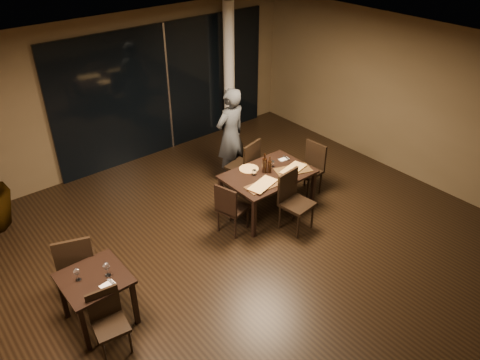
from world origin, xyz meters
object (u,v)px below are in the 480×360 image
(chair_main_right, at_px, (311,166))
(chair_side_near, at_px, (108,318))
(chair_side_far, at_px, (76,262))
(main_table, at_px, (268,177))
(chair_main_far, at_px, (246,164))
(bottle_b, at_px, (270,165))
(bottle_a, at_px, (265,166))
(chair_main_near, at_px, (293,198))
(diner, at_px, (230,136))
(chair_main_left, at_px, (230,207))
(bottle_c, at_px, (265,163))
(side_table, at_px, (95,285))

(chair_main_right, xyz_separation_m, chair_side_near, (-4.49, -0.91, -0.07))
(chair_side_far, bearing_deg, chair_main_right, -162.13)
(main_table, xyz_separation_m, chair_main_far, (0.10, 0.70, -0.08))
(chair_main_right, xyz_separation_m, bottle_b, (-0.99, 0.06, 0.36))
(main_table, distance_m, bottle_a, 0.22)
(main_table, xyz_separation_m, chair_main_near, (-0.01, -0.62, -0.11))
(chair_main_near, xyz_separation_m, bottle_b, (0.04, 0.63, 0.33))
(chair_main_far, height_order, chair_main_near, chair_main_far)
(chair_main_far, bearing_deg, bottle_b, 70.76)
(main_table, relative_size, bottle_a, 5.64)
(chair_main_right, xyz_separation_m, chair_side_far, (-4.43, 0.15, 0.04))
(bottle_b, bearing_deg, diner, 83.88)
(chair_side_far, bearing_deg, diner, -142.29)
(main_table, distance_m, bottle_b, 0.23)
(chair_main_left, distance_m, bottle_c, 1.00)
(bottle_a, bearing_deg, chair_main_right, -5.62)
(bottle_b, bearing_deg, chair_main_left, -173.69)
(chair_main_far, distance_m, bottle_b, 0.76)
(chair_main_left, bearing_deg, chair_main_far, -67.57)
(side_table, height_order, bottle_a, bottle_a)
(main_table, relative_size, diner, 0.80)
(side_table, xyz_separation_m, bottle_c, (3.38, 0.57, 0.30))
(chair_side_near, xyz_separation_m, diner, (3.64, 2.22, 0.46))
(chair_main_far, xyz_separation_m, chair_side_near, (-3.57, -1.66, -0.12))
(chair_main_far, distance_m, chair_side_near, 3.94)
(main_table, distance_m, diner, 1.29)
(chair_side_far, relative_size, bottle_b, 3.49)
(chair_main_far, height_order, chair_main_right, chair_main_far)
(chair_main_near, relative_size, chair_side_far, 0.96)
(chair_main_left, height_order, bottle_b, bottle_b)
(side_table, relative_size, chair_main_near, 0.78)
(main_table, bearing_deg, bottle_a, 116.80)
(chair_side_near, bearing_deg, main_table, 23.66)
(bottle_b, bearing_deg, bottle_c, 133.33)
(side_table, height_order, chair_main_near, chair_main_near)
(chair_side_near, height_order, bottle_a, bottle_a)
(chair_main_left, bearing_deg, chair_main_near, -135.72)
(chair_main_far, bearing_deg, chair_main_left, 24.02)
(chair_main_near, distance_m, diner, 1.92)
(chair_main_far, relative_size, chair_main_near, 1.04)
(diner, bearing_deg, chair_side_far, 11.33)
(chair_side_far, height_order, chair_side_near, chair_side_far)
(chair_main_right, bearing_deg, chair_main_near, -64.99)
(side_table, bearing_deg, chair_main_near, -2.05)
(chair_main_near, height_order, chair_side_near, chair_main_near)
(chair_main_left, xyz_separation_m, chair_side_near, (-2.56, -0.87, -0.04))
(chair_side_near, distance_m, bottle_b, 3.66)
(bottle_a, distance_m, bottle_c, 0.05)
(chair_main_far, relative_size, bottle_a, 3.98)
(chair_main_far, bearing_deg, main_table, 67.88)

